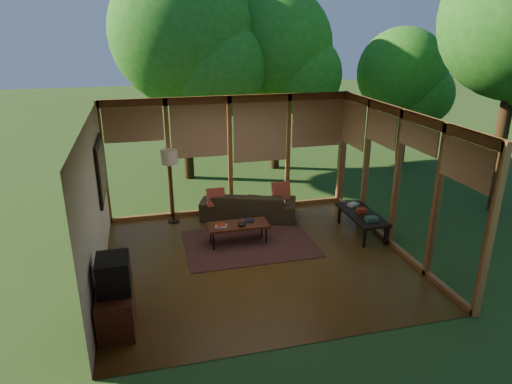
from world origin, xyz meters
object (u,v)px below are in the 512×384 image
object	(u,v)px
sofa	(248,205)
floor_lamp	(170,161)
side_console	(362,215)
media_cabinet	(116,308)
television	(113,274)
coffee_table	(238,226)

from	to	relation	value
sofa	floor_lamp	bearing A→B (deg)	13.77
sofa	side_console	size ratio (longest dim) A/B	1.52
media_cabinet	television	distance (m)	0.55
sofa	side_console	world-z (taller)	sofa
television	floor_lamp	size ratio (longest dim) A/B	0.33
media_cabinet	television	world-z (taller)	television
floor_lamp	side_console	world-z (taller)	floor_lamp
sofa	side_console	distance (m)	2.53
sofa	coffee_table	bearing A→B (deg)	87.75
floor_lamp	coffee_table	xyz separation A→B (m)	(1.18, -1.42, -1.01)
sofa	floor_lamp	distance (m)	2.02
television	floor_lamp	xyz separation A→B (m)	(1.07, 3.60, 0.56)
sofa	media_cabinet	bearing A→B (deg)	70.81
television	floor_lamp	distance (m)	3.80
floor_lamp	coffee_table	world-z (taller)	floor_lamp
media_cabinet	coffee_table	bearing A→B (deg)	43.81
media_cabinet	television	size ratio (longest dim) A/B	1.82
media_cabinet	floor_lamp	world-z (taller)	floor_lamp
media_cabinet	sofa	bearing A→B (deg)	50.98
sofa	floor_lamp	size ratio (longest dim) A/B	1.29
side_console	media_cabinet	bearing A→B (deg)	-157.59
sofa	media_cabinet	distance (m)	4.40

